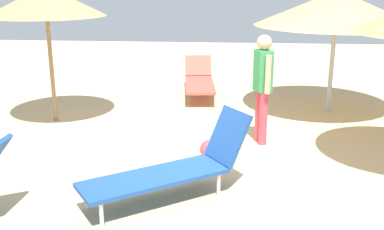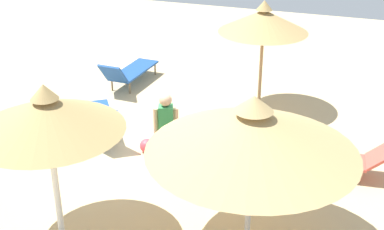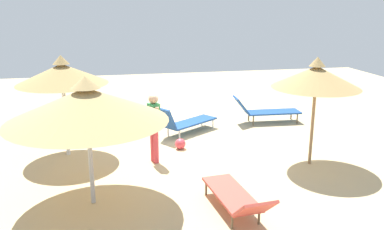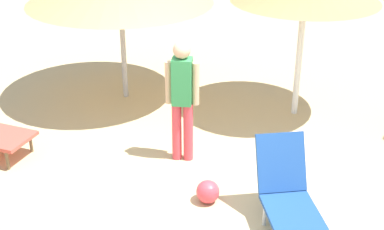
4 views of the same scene
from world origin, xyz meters
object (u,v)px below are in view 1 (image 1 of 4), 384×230
object	(u,v)px
lounge_chair_edge	(199,80)
parasol_umbrella_near_left	(337,8)
beach_ball	(210,149)
lounge_chair_far_right	(175,166)
parasol_umbrella_near_right	(46,1)
person_standing_far_left	(263,83)

from	to	relation	value
lounge_chair_edge	parasol_umbrella_near_left	bearing A→B (deg)	68.48
parasol_umbrella_near_left	beach_ball	size ratio (longest dim) A/B	10.51
lounge_chair_edge	lounge_chair_far_right	world-z (taller)	lounge_chair_far_right
parasol_umbrella_near_right	person_standing_far_left	xyz separation A→B (m)	(0.86, 3.63, -1.16)
parasol_umbrella_near_right	beach_ball	size ratio (longest dim) A/B	9.07
beach_ball	lounge_chair_edge	bearing A→B (deg)	-173.59
lounge_chair_edge	parasol_umbrella_near_right	bearing A→B (deg)	-50.62
lounge_chair_edge	person_standing_far_left	bearing A→B (deg)	22.04
lounge_chair_edge	lounge_chair_far_right	size ratio (longest dim) A/B	1.07
beach_ball	lounge_chair_far_right	bearing A→B (deg)	-15.69
parasol_umbrella_near_right	parasol_umbrella_near_left	size ratio (longest dim) A/B	0.86
parasol_umbrella_near_left	beach_ball	xyz separation A→B (m)	(2.62, -2.16, -1.82)
lounge_chair_edge	beach_ball	bearing A→B (deg)	6.41
person_standing_far_left	beach_ball	xyz separation A→B (m)	(0.75, -0.76, -0.82)
parasol_umbrella_near_right	lounge_chair_edge	size ratio (longest dim) A/B	1.21
parasol_umbrella_near_left	lounge_chair_far_right	xyz separation A→B (m)	(3.84, -2.50, -1.57)
parasol_umbrella_near_right	lounge_chair_edge	bearing A→B (deg)	129.38
parasol_umbrella_near_right	person_standing_far_left	size ratio (longest dim) A/B	1.53
parasol_umbrella_near_right	person_standing_far_left	distance (m)	3.91
parasol_umbrella_near_left	beach_ball	bearing A→B (deg)	-39.46
lounge_chair_far_right	person_standing_far_left	size ratio (longest dim) A/B	1.18
parasol_umbrella_near_right	parasol_umbrella_near_left	bearing A→B (deg)	101.35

